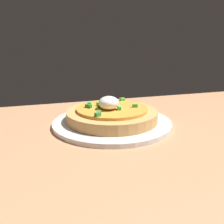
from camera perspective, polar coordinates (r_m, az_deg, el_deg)
The scene contains 3 objects.
dining_table at distance 44.39cm, azimuth 8.11°, elevation -9.70°, with size 125.92×76.18×2.84cm, color tan.
plate at distance 53.92cm, azimuth 0.00°, elevation -2.56°, with size 28.14×28.14×1.02cm, color silver.
pizza at distance 53.21cm, azimuth -0.05°, elevation -0.42°, with size 21.54×21.54×6.16cm.
Camera 1 is at (17.81, 35.81, 20.68)cm, focal length 35.92 mm.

